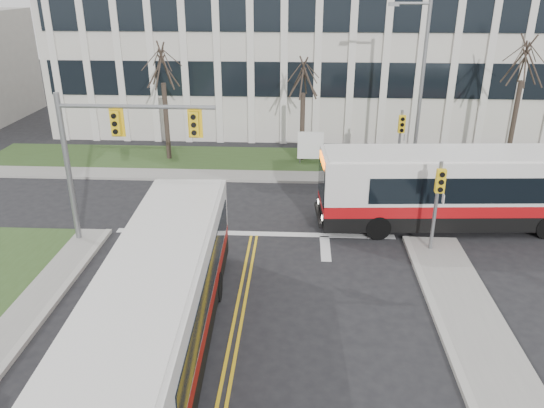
{
  "coord_description": "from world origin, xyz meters",
  "views": [
    {
      "loc": [
        1.86,
        -12.22,
        10.12
      ],
      "look_at": [
        0.83,
        6.82,
        2.0
      ],
      "focal_mm": 35.0,
      "sensor_mm": 36.0,
      "label": 1
    }
  ],
  "objects": [
    {
      "name": "sidewalk_cross",
      "position": [
        5.0,
        15.2,
        0.07
      ],
      "size": [
        44.0,
        1.6,
        0.14
      ],
      "primitive_type": "cube",
      "color": "#9E9B93",
      "rests_on": "ground"
    },
    {
      "name": "tree_mid",
      "position": [
        2.0,
        18.2,
        4.88
      ],
      "size": [
        1.8,
        1.8,
        6.82
      ],
      "color": "#42352B",
      "rests_on": "ground"
    },
    {
      "name": "tree_right",
      "position": [
        14.0,
        18.0,
        5.91
      ],
      "size": [
        1.8,
        1.8,
        8.25
      ],
      "color": "#42352B",
      "rests_on": "ground"
    },
    {
      "name": "ground",
      "position": [
        0.0,
        0.0,
        0.0
      ],
      "size": [
        120.0,
        120.0,
        0.0
      ],
      "primitive_type": "plane",
      "color": "black",
      "rests_on": "ground"
    },
    {
      "name": "bus_main",
      "position": [
        -1.93,
        -0.04,
        1.62
      ],
      "size": [
        3.09,
        12.26,
        3.25
      ],
      "primitive_type": null,
      "rotation": [
        0.0,
        0.0,
        0.04
      ],
      "color": "silver",
      "rests_on": "ground"
    },
    {
      "name": "mast_arm_signal",
      "position": [
        -5.62,
        7.16,
        4.26
      ],
      "size": [
        6.11,
        0.38,
        6.2
      ],
      "color": "slate",
      "rests_on": "ground"
    },
    {
      "name": "building_lawn",
      "position": [
        5.0,
        18.0,
        0.06
      ],
      "size": [
        44.0,
        5.0,
        0.12
      ],
      "primitive_type": "cube",
      "color": "#334A20",
      "rests_on": "ground"
    },
    {
      "name": "signal_pole_far",
      "position": [
        7.2,
        15.4,
        2.5
      ],
      "size": [
        0.34,
        0.39,
        3.8
      ],
      "color": "slate",
      "rests_on": "ground"
    },
    {
      "name": "directory_sign",
      "position": [
        2.5,
        17.5,
        1.17
      ],
      "size": [
        1.5,
        0.12,
        2.0
      ],
      "color": "slate",
      "rests_on": "ground"
    },
    {
      "name": "bus_cross",
      "position": [
        9.12,
        9.5,
        1.68
      ],
      "size": [
        12.72,
        3.51,
        3.35
      ],
      "primitive_type": null,
      "rotation": [
        0.0,
        0.0,
        -1.51
      ],
      "color": "silver",
      "rests_on": "ground"
    },
    {
      "name": "office_building",
      "position": [
        5.0,
        30.0,
        6.0
      ],
      "size": [
        40.0,
        16.0,
        12.0
      ],
      "primitive_type": "cube",
      "color": "beige",
      "rests_on": "ground"
    },
    {
      "name": "signal_pole_near",
      "position": [
        7.2,
        6.9,
        2.5
      ],
      "size": [
        0.34,
        0.39,
        3.8
      ],
      "color": "slate",
      "rests_on": "ground"
    },
    {
      "name": "tree_left",
      "position": [
        -6.0,
        18.0,
        5.51
      ],
      "size": [
        1.8,
        1.8,
        7.7
      ],
      "color": "#42352B",
      "rests_on": "ground"
    },
    {
      "name": "streetlight",
      "position": [
        8.03,
        16.2,
        5.19
      ],
      "size": [
        2.15,
        0.25,
        9.2
      ],
      "color": "slate",
      "rests_on": "ground"
    }
  ]
}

